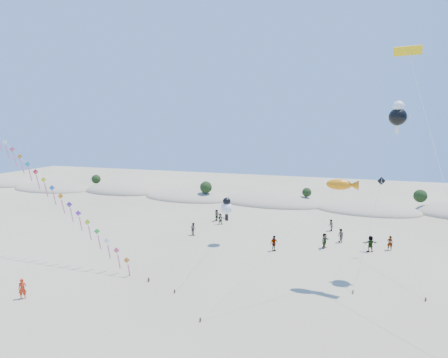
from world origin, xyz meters
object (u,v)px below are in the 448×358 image
kite_train (29,166)px  parafoil_kite (409,56)px  fish_kite (342,185)px  flyer_foreground (22,289)px

kite_train → parafoil_kite: size_ratio=1.45×
kite_train → fish_kite: kite_train is taller
kite_train → flyer_foreground: size_ratio=17.57×
kite_train → parafoil_kite: 38.50m
parafoil_kite → flyer_foreground: (-29.22, -13.37, -18.95)m
flyer_foreground → fish_kite: bearing=-12.0°
kite_train → parafoil_kite: bearing=6.7°
kite_train → fish_kite: bearing=3.2°
fish_kite → parafoil_kite: (4.82, 2.53, 10.81)m
parafoil_kite → flyer_foreground: size_ratio=12.11×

